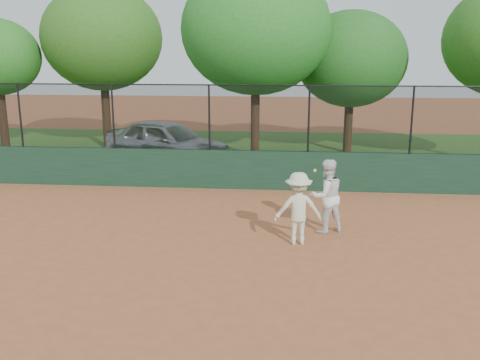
# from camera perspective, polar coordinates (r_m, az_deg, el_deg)

# --- Properties ---
(ground) EXTENTS (80.00, 80.00, 0.00)m
(ground) POSITION_cam_1_polar(r_m,az_deg,el_deg) (11.04, -5.29, -8.68)
(ground) COLOR #AF6138
(ground) RESTS_ON ground
(back_wall) EXTENTS (26.00, 0.20, 1.20)m
(back_wall) POSITION_cam_1_polar(r_m,az_deg,el_deg) (16.54, -1.51, 1.14)
(back_wall) COLOR #1C3E28
(back_wall) RESTS_ON ground
(grass_strip) EXTENTS (36.00, 12.00, 0.01)m
(grass_strip) POSITION_cam_1_polar(r_m,az_deg,el_deg) (22.50, 0.34, 2.96)
(grass_strip) COLOR #2A551A
(grass_strip) RESTS_ON ground
(parked_car) EXTENTS (5.30, 3.87, 1.68)m
(parked_car) POSITION_cam_1_polar(r_m,az_deg,el_deg) (20.24, -7.81, 4.03)
(parked_car) COLOR #9DA2A6
(parked_car) RESTS_ON ground
(player_second) EXTENTS (1.05, 0.96, 1.75)m
(player_second) POSITION_cam_1_polar(r_m,az_deg,el_deg) (12.64, 9.19, -1.70)
(player_second) COLOR white
(player_second) RESTS_ON ground
(player_main) EXTENTS (1.13, 0.76, 1.75)m
(player_main) POSITION_cam_1_polar(r_m,az_deg,el_deg) (11.81, 6.21, -3.02)
(player_main) COLOR beige
(player_main) RESTS_ON ground
(fence_assembly) EXTENTS (26.00, 0.06, 2.00)m
(fence_assembly) POSITION_cam_1_polar(r_m,az_deg,el_deg) (16.26, -1.64, 6.78)
(fence_assembly) COLOR black
(fence_assembly) RESTS_ON back_wall
(tree_1) EXTENTS (5.08, 4.62, 6.89)m
(tree_1) POSITION_cam_1_polar(r_m,az_deg,el_deg) (23.89, -14.52, 14.44)
(tree_1) COLOR #422C17
(tree_1) RESTS_ON ground
(tree_2) EXTENTS (5.74, 5.22, 7.43)m
(tree_2) POSITION_cam_1_polar(r_m,az_deg,el_deg) (21.13, 1.70, 15.72)
(tree_2) COLOR #4B2E1A
(tree_2) RESTS_ON ground
(tree_3) EXTENTS (4.48, 4.07, 5.77)m
(tree_3) POSITION_cam_1_polar(r_m,az_deg,el_deg) (22.57, 11.78, 12.49)
(tree_3) COLOR #412B15
(tree_3) RESTS_ON ground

